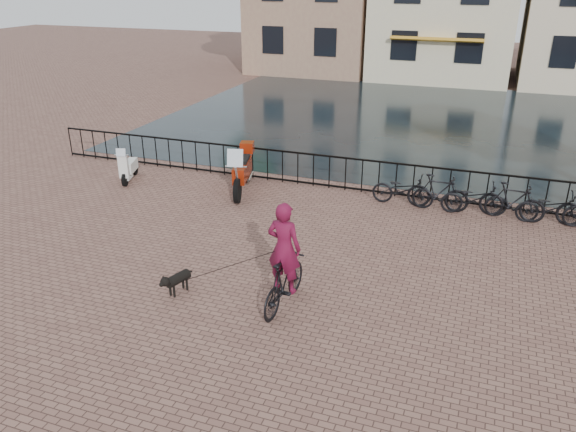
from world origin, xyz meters
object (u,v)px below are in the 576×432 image
(dog, at_px, (178,281))
(motorcycle, at_px, (242,165))
(scooter, at_px, (128,161))
(cyclist, at_px, (284,262))

(dog, xyz_separation_m, motorcycle, (-1.12, 5.69, 0.56))
(motorcycle, height_order, scooter, motorcycle)
(cyclist, height_order, scooter, cyclist)
(cyclist, bearing_deg, motorcycle, -54.33)
(cyclist, height_order, motorcycle, cyclist)
(dog, bearing_deg, scooter, 149.46)
(motorcycle, bearing_deg, scooter, 170.34)
(motorcycle, distance_m, scooter, 3.75)
(dog, relative_size, motorcycle, 0.35)
(cyclist, bearing_deg, scooter, -31.78)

